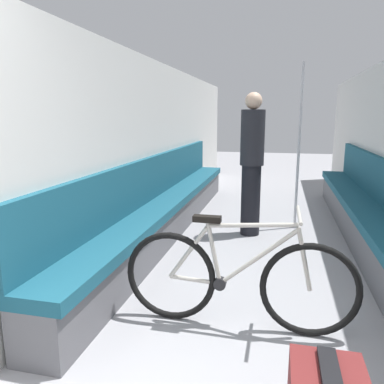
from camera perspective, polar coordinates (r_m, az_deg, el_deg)
wall_left at (r=4.77m, az=-7.14°, el=6.50°), size 0.10×10.32×2.22m
bench_seat_row_left at (r=4.95m, az=-3.80°, el=-2.40°), size 0.44×5.74×1.02m
bench_seat_row_right at (r=4.85m, az=25.42°, el=-3.80°), size 0.44×5.74×1.02m
bicycle at (r=2.78m, az=6.87°, el=-13.16°), size 1.69×0.46×0.89m
grab_pole_near at (r=5.22m, az=15.96°, el=6.16°), size 0.08×0.08×2.20m
passenger_standing at (r=4.81m, az=9.09°, el=4.40°), size 0.30×0.30×1.81m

